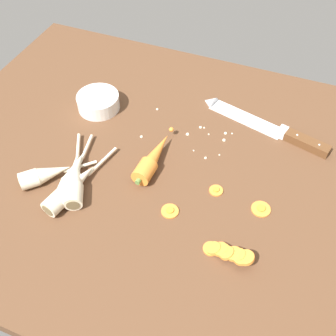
{
  "coord_description": "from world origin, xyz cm",
  "views": [
    {
      "loc": [
        21.77,
        -57.08,
        70.29
      ],
      "look_at": [
        0.0,
        -2.0,
        1.5
      ],
      "focal_mm": 42.88,
      "sensor_mm": 36.0,
      "label": 1
    }
  ],
  "objects_px": {
    "whole_carrot": "(153,158)",
    "prep_bowl": "(98,101)",
    "parsnip_front": "(75,179)",
    "parsnip_mid_right": "(45,174)",
    "carrot_slice_stray_near": "(170,211)",
    "chefs_knife": "(261,124)",
    "carrot_slice_stack": "(229,253)",
    "parsnip_back": "(73,176)",
    "carrot_slice_stray_mid": "(216,190)",
    "carrot_slice_stray_far": "(261,209)",
    "parsnip_mid_left": "(72,188)"
  },
  "relations": [
    {
      "from": "chefs_knife",
      "to": "prep_bowl",
      "type": "height_order",
      "value": "prep_bowl"
    },
    {
      "from": "parsnip_mid_right",
      "to": "carrot_slice_stray_near",
      "type": "xyz_separation_m",
      "value": [
        0.29,
        0.02,
        -0.02
      ]
    },
    {
      "from": "chefs_knife",
      "to": "parsnip_front",
      "type": "relative_size",
      "value": 1.67
    },
    {
      "from": "parsnip_front",
      "to": "parsnip_back",
      "type": "relative_size",
      "value": 1.01
    },
    {
      "from": "carrot_slice_stray_mid",
      "to": "parsnip_mid_left",
      "type": "bearing_deg",
      "value": -157.34
    },
    {
      "from": "whole_carrot",
      "to": "parsnip_mid_right",
      "type": "height_order",
      "value": "whole_carrot"
    },
    {
      "from": "carrot_slice_stack",
      "to": "carrot_slice_stray_far",
      "type": "height_order",
      "value": "carrot_slice_stack"
    },
    {
      "from": "parsnip_front",
      "to": "carrot_slice_stray_near",
      "type": "height_order",
      "value": "parsnip_front"
    },
    {
      "from": "parsnip_mid_left",
      "to": "carrot_slice_stray_near",
      "type": "xyz_separation_m",
      "value": [
        0.22,
        0.03,
        -0.02
      ]
    },
    {
      "from": "parsnip_front",
      "to": "prep_bowl",
      "type": "height_order",
      "value": "same"
    },
    {
      "from": "carrot_slice_stray_mid",
      "to": "carrot_slice_stray_far",
      "type": "height_order",
      "value": "same"
    },
    {
      "from": "chefs_knife",
      "to": "whole_carrot",
      "type": "xyz_separation_m",
      "value": [
        -0.2,
        -0.22,
        0.01
      ]
    },
    {
      "from": "parsnip_front",
      "to": "carrot_slice_stray_near",
      "type": "xyz_separation_m",
      "value": [
        0.22,
        0.01,
        -0.02
      ]
    },
    {
      "from": "carrot_slice_stray_far",
      "to": "carrot_slice_stray_near",
      "type": "bearing_deg",
      "value": -156.86
    },
    {
      "from": "whole_carrot",
      "to": "carrot_slice_stray_near",
      "type": "relative_size",
      "value": 5.06
    },
    {
      "from": "parsnip_back",
      "to": "whole_carrot",
      "type": "bearing_deg",
      "value": 37.62
    },
    {
      "from": "whole_carrot",
      "to": "prep_bowl",
      "type": "relative_size",
      "value": 1.73
    },
    {
      "from": "chefs_knife",
      "to": "carrot_slice_stray_far",
      "type": "bearing_deg",
      "value": -76.9
    },
    {
      "from": "parsnip_mid_left",
      "to": "carrot_slice_stray_mid",
      "type": "xyz_separation_m",
      "value": [
        0.29,
        0.12,
        -0.02
      ]
    },
    {
      "from": "whole_carrot",
      "to": "carrot_slice_stray_near",
      "type": "distance_m",
      "value": 0.14
    },
    {
      "from": "whole_carrot",
      "to": "parsnip_front",
      "type": "relative_size",
      "value": 0.92
    },
    {
      "from": "whole_carrot",
      "to": "prep_bowl",
      "type": "height_order",
      "value": "whole_carrot"
    },
    {
      "from": "chefs_knife",
      "to": "carrot_slice_stray_near",
      "type": "bearing_deg",
      "value": -109.68
    },
    {
      "from": "whole_carrot",
      "to": "carrot_slice_stack",
      "type": "height_order",
      "value": "whole_carrot"
    },
    {
      "from": "carrot_slice_stray_far",
      "to": "prep_bowl",
      "type": "height_order",
      "value": "prep_bowl"
    },
    {
      "from": "carrot_slice_stack",
      "to": "carrot_slice_stray_mid",
      "type": "xyz_separation_m",
      "value": [
        -0.07,
        0.14,
        -0.01
      ]
    },
    {
      "from": "parsnip_front",
      "to": "carrot_slice_stack",
      "type": "xyz_separation_m",
      "value": [
        0.36,
        -0.05,
        -0.01
      ]
    },
    {
      "from": "chefs_knife",
      "to": "parsnip_mid_left",
      "type": "height_order",
      "value": "parsnip_mid_left"
    },
    {
      "from": "carrot_slice_stray_near",
      "to": "parsnip_mid_right",
      "type": "bearing_deg",
      "value": -175.68
    },
    {
      "from": "chefs_knife",
      "to": "parsnip_back",
      "type": "bearing_deg",
      "value": -136.29
    },
    {
      "from": "chefs_knife",
      "to": "carrot_slice_stack",
      "type": "distance_m",
      "value": 0.39
    },
    {
      "from": "parsnip_mid_right",
      "to": "prep_bowl",
      "type": "bearing_deg",
      "value": 91.71
    },
    {
      "from": "chefs_knife",
      "to": "whole_carrot",
      "type": "distance_m",
      "value": 0.3
    },
    {
      "from": "parsnip_mid_right",
      "to": "carrot_slice_stray_near",
      "type": "height_order",
      "value": "parsnip_mid_right"
    },
    {
      "from": "parsnip_mid_right",
      "to": "carrot_slice_stack",
      "type": "height_order",
      "value": "parsnip_mid_right"
    },
    {
      "from": "carrot_slice_stack",
      "to": "parsnip_back",
      "type": "bearing_deg",
      "value": 171.77
    },
    {
      "from": "carrot_slice_stray_mid",
      "to": "carrot_slice_stray_near",
      "type": "bearing_deg",
      "value": -130.13
    },
    {
      "from": "prep_bowl",
      "to": "carrot_slice_stray_near",
      "type": "bearing_deg",
      "value": -39.17
    },
    {
      "from": "chefs_knife",
      "to": "parsnip_mid_left",
      "type": "bearing_deg",
      "value": -132.56
    },
    {
      "from": "whole_carrot",
      "to": "carrot_slice_stray_near",
      "type": "bearing_deg",
      "value": -52.25
    },
    {
      "from": "parsnip_mid_right",
      "to": "chefs_knife",
      "type": "bearing_deg",
      "value": 40.92
    },
    {
      "from": "parsnip_back",
      "to": "carrot_slice_stray_near",
      "type": "relative_size",
      "value": 5.42
    },
    {
      "from": "carrot_slice_stack",
      "to": "carrot_slice_stray_mid",
      "type": "distance_m",
      "value": 0.16
    },
    {
      "from": "parsnip_mid_left",
      "to": "prep_bowl",
      "type": "xyz_separation_m",
      "value": [
        -0.08,
        0.27,
        0.0
      ]
    },
    {
      "from": "parsnip_mid_left",
      "to": "parsnip_mid_right",
      "type": "relative_size",
      "value": 1.62
    },
    {
      "from": "carrot_slice_stray_near",
      "to": "carrot_slice_stray_far",
      "type": "bearing_deg",
      "value": 23.14
    },
    {
      "from": "parsnip_front",
      "to": "carrot_slice_stray_mid",
      "type": "distance_m",
      "value": 0.31
    },
    {
      "from": "chefs_knife",
      "to": "carrot_slice_stray_near",
      "type": "height_order",
      "value": "chefs_knife"
    },
    {
      "from": "chefs_knife",
      "to": "parsnip_mid_right",
      "type": "height_order",
      "value": "parsnip_mid_right"
    },
    {
      "from": "carrot_slice_stray_mid",
      "to": "carrot_slice_stray_far",
      "type": "distance_m",
      "value": 0.1
    }
  ]
}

